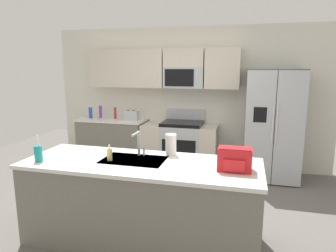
{
  "coord_description": "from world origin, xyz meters",
  "views": [
    {
      "loc": [
        1.08,
        -3.55,
        1.89
      ],
      "look_at": [
        0.01,
        0.6,
        1.05
      ],
      "focal_mm": 32.7,
      "sensor_mm": 36.0,
      "label": 1
    }
  ],
  "objects_px": {
    "soap_dispenser": "(110,154)",
    "backpack": "(235,159)",
    "refrigerator": "(273,125)",
    "bottle_purple": "(100,112)",
    "toaster": "(131,115)",
    "sink_faucet": "(138,141)",
    "drink_cup_teal": "(38,154)",
    "bottle_blue": "(91,113)",
    "pepper_mill": "(115,113)",
    "paper_towel_roll": "(171,145)",
    "range_oven": "(180,146)"
  },
  "relations": [
    {
      "from": "soap_dispenser",
      "to": "backpack",
      "type": "bearing_deg",
      "value": 0.18
    },
    {
      "from": "refrigerator",
      "to": "bottle_purple",
      "type": "distance_m",
      "value": 3.19
    },
    {
      "from": "toaster",
      "to": "soap_dispenser",
      "type": "distance_m",
      "value": 2.51
    },
    {
      "from": "bottle_purple",
      "to": "sink_faucet",
      "type": "xyz_separation_m",
      "value": [
        1.6,
        -2.26,
        0.05
      ]
    },
    {
      "from": "toaster",
      "to": "drink_cup_teal",
      "type": "height_order",
      "value": "drink_cup_teal"
    },
    {
      "from": "bottle_blue",
      "to": "backpack",
      "type": "relative_size",
      "value": 0.65
    },
    {
      "from": "pepper_mill",
      "to": "bottle_blue",
      "type": "relative_size",
      "value": 1.05
    },
    {
      "from": "refrigerator",
      "to": "bottle_purple",
      "type": "relative_size",
      "value": 7.82
    },
    {
      "from": "pepper_mill",
      "to": "sink_faucet",
      "type": "bearing_deg",
      "value": -60.16
    },
    {
      "from": "drink_cup_teal",
      "to": "paper_towel_roll",
      "type": "distance_m",
      "value": 1.42
    },
    {
      "from": "pepper_mill",
      "to": "bottle_blue",
      "type": "xyz_separation_m",
      "value": [
        -0.49,
        -0.05,
        -0.01
      ]
    },
    {
      "from": "toaster",
      "to": "bottle_purple",
      "type": "distance_m",
      "value": 0.67
    },
    {
      "from": "toaster",
      "to": "pepper_mill",
      "type": "bearing_deg",
      "value": 171.8
    },
    {
      "from": "bottle_blue",
      "to": "backpack",
      "type": "xyz_separation_m",
      "value": [
        2.84,
        -2.41,
        0.01
      ]
    },
    {
      "from": "drink_cup_teal",
      "to": "bottle_purple",
      "type": "bearing_deg",
      "value": 103.48
    },
    {
      "from": "sink_faucet",
      "to": "soap_dispenser",
      "type": "distance_m",
      "value": 0.35
    },
    {
      "from": "sink_faucet",
      "to": "pepper_mill",
      "type": "bearing_deg",
      "value": 119.84
    },
    {
      "from": "pepper_mill",
      "to": "backpack",
      "type": "distance_m",
      "value": 3.4
    },
    {
      "from": "toaster",
      "to": "bottle_purple",
      "type": "xyz_separation_m",
      "value": [
        -0.67,
        0.08,
        0.03
      ]
    },
    {
      "from": "bottle_purple",
      "to": "bottle_blue",
      "type": "height_order",
      "value": "bottle_purple"
    },
    {
      "from": "refrigerator",
      "to": "backpack",
      "type": "relative_size",
      "value": 5.78
    },
    {
      "from": "drink_cup_teal",
      "to": "backpack",
      "type": "xyz_separation_m",
      "value": [
        2.01,
        0.23,
        0.03
      ]
    },
    {
      "from": "refrigerator",
      "to": "drink_cup_teal",
      "type": "height_order",
      "value": "refrigerator"
    },
    {
      "from": "backpack",
      "to": "sink_faucet",
      "type": "bearing_deg",
      "value": 168.04
    },
    {
      "from": "sink_faucet",
      "to": "soap_dispenser",
      "type": "xyz_separation_m",
      "value": [
        -0.24,
        -0.23,
        -0.1
      ]
    },
    {
      "from": "refrigerator",
      "to": "bottle_blue",
      "type": "xyz_separation_m",
      "value": [
        -3.36,
        0.02,
        0.08
      ]
    },
    {
      "from": "refrigerator",
      "to": "toaster",
      "type": "relative_size",
      "value": 6.61
    },
    {
      "from": "soap_dispenser",
      "to": "toaster",
      "type": "bearing_deg",
      "value": 106.0
    },
    {
      "from": "refrigerator",
      "to": "soap_dispenser",
      "type": "distance_m",
      "value": 3.01
    },
    {
      "from": "paper_towel_roll",
      "to": "refrigerator",
      "type": "bearing_deg",
      "value": 58.5
    },
    {
      "from": "bottle_purple",
      "to": "bottle_blue",
      "type": "relative_size",
      "value": 1.14
    },
    {
      "from": "toaster",
      "to": "pepper_mill",
      "type": "distance_m",
      "value": 0.35
    },
    {
      "from": "drink_cup_teal",
      "to": "soap_dispenser",
      "type": "distance_m",
      "value": 0.74
    },
    {
      "from": "bottle_blue",
      "to": "paper_towel_roll",
      "type": "relative_size",
      "value": 0.86
    },
    {
      "from": "toaster",
      "to": "paper_towel_roll",
      "type": "relative_size",
      "value": 1.17
    },
    {
      "from": "refrigerator",
      "to": "pepper_mill",
      "type": "xyz_separation_m",
      "value": [
        -2.87,
        0.07,
        0.08
      ]
    },
    {
      "from": "bottle_purple",
      "to": "paper_towel_roll",
      "type": "distance_m",
      "value": 2.88
    },
    {
      "from": "bottle_purple",
      "to": "bottle_blue",
      "type": "xyz_separation_m",
      "value": [
        -0.17,
        -0.08,
        -0.01
      ]
    },
    {
      "from": "sink_faucet",
      "to": "drink_cup_teal",
      "type": "distance_m",
      "value": 1.06
    },
    {
      "from": "toaster",
      "to": "bottle_purple",
      "type": "bearing_deg",
      "value": 173.4
    },
    {
      "from": "refrigerator",
      "to": "toaster",
      "type": "bearing_deg",
      "value": 179.56
    },
    {
      "from": "pepper_mill",
      "to": "drink_cup_teal",
      "type": "relative_size",
      "value": 0.75
    },
    {
      "from": "refrigerator",
      "to": "bottle_blue",
      "type": "bearing_deg",
      "value": 179.72
    },
    {
      "from": "pepper_mill",
      "to": "bottle_blue",
      "type": "height_order",
      "value": "pepper_mill"
    },
    {
      "from": "sink_faucet",
      "to": "bottle_blue",
      "type": "bearing_deg",
      "value": 129.1
    },
    {
      "from": "pepper_mill",
      "to": "soap_dispenser",
      "type": "height_order",
      "value": "pepper_mill"
    },
    {
      "from": "toaster",
      "to": "soap_dispenser",
      "type": "relative_size",
      "value": 1.65
    },
    {
      "from": "range_oven",
      "to": "soap_dispenser",
      "type": "relative_size",
      "value": 8.0
    },
    {
      "from": "drink_cup_teal",
      "to": "paper_towel_roll",
      "type": "bearing_deg",
      "value": 24.52
    },
    {
      "from": "bottle_blue",
      "to": "pepper_mill",
      "type": "bearing_deg",
      "value": 6.17
    }
  ]
}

